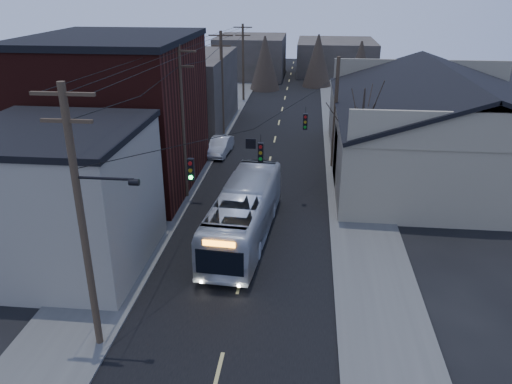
% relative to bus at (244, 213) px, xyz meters
% --- Properties ---
extents(road_surface, '(9.00, 110.00, 0.02)m').
position_rel_bus_xyz_m(road_surface, '(0.38, 17.42, -1.55)').
color(road_surface, black).
rests_on(road_surface, ground).
extents(sidewalk_left, '(4.00, 110.00, 0.12)m').
position_rel_bus_xyz_m(sidewalk_left, '(-6.12, 17.42, -1.50)').
color(sidewalk_left, '#474744').
rests_on(sidewalk_left, ground).
extents(sidewalk_right, '(4.00, 110.00, 0.12)m').
position_rel_bus_xyz_m(sidewalk_right, '(6.88, 17.42, -1.50)').
color(sidewalk_right, '#474744').
rests_on(sidewalk_right, ground).
extents(building_clapboard, '(8.00, 8.00, 7.00)m').
position_rel_bus_xyz_m(building_clapboard, '(-8.62, -3.58, 1.94)').
color(building_clapboard, gray).
rests_on(building_clapboard, ground).
extents(building_brick, '(10.00, 12.00, 10.00)m').
position_rel_bus_xyz_m(building_brick, '(-9.62, 7.42, 3.44)').
color(building_brick, black).
rests_on(building_brick, ground).
extents(building_left_far, '(9.00, 14.00, 7.00)m').
position_rel_bus_xyz_m(building_left_far, '(-9.12, 23.42, 1.94)').
color(building_left_far, '#38342D').
rests_on(building_left_far, ground).
extents(warehouse, '(16.16, 20.60, 7.73)m').
position_rel_bus_xyz_m(warehouse, '(13.38, 12.42, 1.14)').
color(warehouse, gray).
rests_on(warehouse, ground).
extents(building_far_left, '(10.00, 12.00, 6.00)m').
position_rel_bus_xyz_m(building_far_left, '(-5.62, 52.42, 1.44)').
color(building_far_left, '#38342D').
rests_on(building_far_left, ground).
extents(building_far_right, '(12.00, 14.00, 5.00)m').
position_rel_bus_xyz_m(building_far_right, '(7.38, 57.42, 0.94)').
color(building_far_right, '#38342D').
rests_on(building_far_right, ground).
extents(bare_tree, '(0.40, 0.40, 7.20)m').
position_rel_bus_xyz_m(bare_tree, '(6.88, 7.42, 2.04)').
color(bare_tree, black).
rests_on(bare_tree, ground).
extents(utility_lines, '(11.24, 45.28, 10.50)m').
position_rel_bus_xyz_m(utility_lines, '(-2.74, 11.57, 3.40)').
color(utility_lines, '#382B1E').
rests_on(utility_lines, ground).
extents(bus, '(3.47, 11.36, 3.12)m').
position_rel_bus_xyz_m(bus, '(0.00, 0.00, 0.00)').
color(bus, '#B7BCC4').
rests_on(bus, ground).
extents(parked_car, '(1.81, 4.40, 1.42)m').
position_rel_bus_xyz_m(parked_car, '(-3.92, 14.66, -0.85)').
color(parked_car, '#ACAFB4').
rests_on(parked_car, ground).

